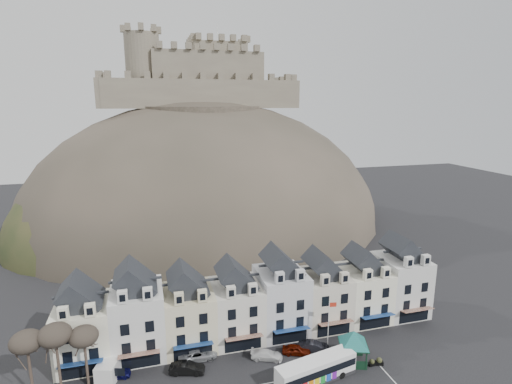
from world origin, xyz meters
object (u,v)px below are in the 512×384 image
red_buoy (356,347)px  car_white (267,355)px  bus (316,369)px  car_silver (198,354)px  white_van (111,365)px  car_black (187,368)px  car_maroon (296,350)px  car_navy (115,373)px  bus_shelter (354,338)px  car_charcoal (314,346)px  flagpole (329,322)px

red_buoy → car_white: bearing=170.7°
bus → car_white: bus is taller
car_silver → white_van: bearing=87.1°
car_black → car_maroon: 14.70m
car_navy → car_white: car_navy is taller
bus → white_van: (-24.19, 8.15, -0.43)m
bus_shelter → white_van: bus_shelter is taller
white_van → car_white: (19.65, -2.44, -0.59)m
car_white → car_maroon: car_maroon is taller
car_charcoal → bus_shelter: bearing=-113.0°
bus_shelter → red_buoy: size_ratio=3.95×
car_navy → car_black: size_ratio=0.87×
car_white → car_maroon: (4.19, -0.06, 0.04)m
bus → white_van: bearing=149.7°
bus → car_charcoal: bearing=56.9°
bus_shelter → car_silver: bearing=-178.0°
bus → white_van: size_ratio=1.88×
car_navy → car_charcoal: size_ratio=0.92×
car_silver → car_charcoal: bearing=-102.0°
red_buoy → car_black: red_buoy is taller
flagpole → car_maroon: size_ratio=1.89×
car_silver → car_maroon: (13.03, -2.50, -0.07)m
flagpole → car_black: 19.66m
bus → car_navy: 24.86m
bus → bus_shelter: 6.74m
bus → bus_shelter: (6.13, 2.04, 1.90)m
bus → car_navy: (-23.78, 7.20, -0.98)m
flagpole → white_van: 28.77m
bus_shelter → car_silver: bus_shelter is taller
white_van → car_charcoal: white_van is taller
car_black → car_silver: 3.01m
car_silver → car_white: (8.83, -2.44, -0.11)m
red_buoy → car_black: bearing=175.1°
flagpole → car_white: (-8.85, 0.19, -3.53)m
car_charcoal → bus: bearing=178.2°
car_silver → red_buoy: bearing=-104.8°
bus_shelter → car_white: 11.66m
flagpole → car_charcoal: 4.04m
car_black → car_white: bearing=-74.1°
flagpole → car_white: flagpole is taller
bus → car_navy: bus is taller
bus_shelter → car_silver: 20.64m
bus → car_charcoal: size_ratio=2.57×
white_van → car_navy: bearing=-49.5°
bus → car_maroon: (-0.35, 5.65, -0.98)m
car_charcoal → flagpole: bearing=-73.8°
car_black → car_silver: car_silver is taller
car_silver → bus: bearing=-124.3°
bus_shelter → car_charcoal: bus_shelter is taller
red_buoy → car_silver: (-21.00, 4.44, -0.15)m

